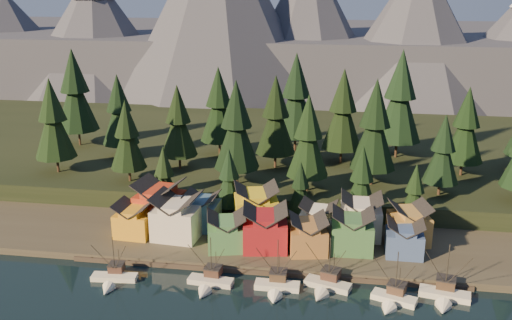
% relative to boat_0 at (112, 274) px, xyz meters
% --- Properties ---
extents(ground, '(500.00, 500.00, 0.00)m').
position_rel_boat_0_xyz_m(ground, '(28.58, -7.57, -1.81)').
color(ground, black).
rests_on(ground, ground).
extents(shore_strip, '(400.00, 50.00, 1.50)m').
position_rel_boat_0_xyz_m(shore_strip, '(28.58, 32.43, -1.06)').
color(shore_strip, '#3A362A').
rests_on(shore_strip, ground).
extents(hillside, '(420.00, 100.00, 6.00)m').
position_rel_boat_0_xyz_m(hillside, '(28.58, 82.43, 1.19)').
color(hillside, black).
rests_on(hillside, ground).
extents(dock, '(80.00, 4.00, 1.00)m').
position_rel_boat_0_xyz_m(dock, '(28.58, 8.93, -1.31)').
color(dock, '#40382E').
rests_on(dock, ground).
extents(mountain_ridge, '(560.00, 190.00, 90.00)m').
position_rel_boat_0_xyz_m(mountain_ridge, '(24.38, 206.02, 24.25)').
color(mountain_ridge, '#4A4E5F').
rests_on(mountain_ridge, ground).
extents(boat_0, '(9.24, 9.93, 9.86)m').
position_rel_boat_0_xyz_m(boat_0, '(0.00, 0.00, 0.00)').
color(boat_0, white).
rests_on(boat_0, ground).
extents(boat_2, '(9.17, 9.84, 10.52)m').
position_rel_boat_0_xyz_m(boat_2, '(18.80, 1.41, 0.20)').
color(boat_2, beige).
rests_on(boat_2, ground).
extents(boat_3, '(8.72, 9.51, 10.95)m').
position_rel_boat_0_xyz_m(boat_3, '(31.79, 1.66, 0.35)').
color(boat_3, silver).
rests_on(boat_3, ground).
extents(boat_4, '(9.49, 10.05, 11.35)m').
position_rel_boat_0_xyz_m(boat_4, '(40.98, 3.55, 0.44)').
color(boat_4, beige).
rests_on(boat_4, ground).
extents(boat_5, '(8.74, 9.31, 10.79)m').
position_rel_boat_0_xyz_m(boat_5, '(53.10, 0.56, 0.36)').
color(boat_5, white).
rests_on(boat_5, ground).
extents(boat_6, '(9.78, 10.35, 11.69)m').
position_rel_boat_0_xyz_m(boat_6, '(62.51, 3.21, 0.49)').
color(boat_6, silver).
rests_on(boat_6, ground).
extents(house_front_0, '(8.29, 7.89, 7.81)m').
position_rel_boat_0_xyz_m(house_front_0, '(-2.02, 18.06, 3.79)').
color(house_front_0, orange).
rests_on(house_front_0, shore_strip).
extents(house_front_1, '(10.47, 10.12, 10.02)m').
position_rel_boat_0_xyz_m(house_front_1, '(7.64, 18.60, 4.96)').
color(house_front_1, beige).
rests_on(house_front_1, shore_strip).
extents(house_front_2, '(9.62, 9.67, 7.77)m').
position_rel_boat_0_xyz_m(house_front_2, '(19.45, 15.06, 3.77)').
color(house_front_2, '#468148').
rests_on(house_front_2, shore_strip).
extents(house_front_3, '(10.38, 10.01, 9.35)m').
position_rel_boat_0_xyz_m(house_front_3, '(27.53, 16.21, 4.60)').
color(house_front_3, maroon).
rests_on(house_front_3, shore_strip).
extents(house_front_4, '(9.07, 9.55, 7.83)m').
position_rel_boat_0_xyz_m(house_front_4, '(36.54, 16.09, 3.80)').
color(house_front_4, olive).
rests_on(house_front_4, shore_strip).
extents(house_front_5, '(8.82, 8.07, 9.00)m').
position_rel_boat_0_xyz_m(house_front_5, '(45.68, 17.82, 4.42)').
color(house_front_5, '#3A6C3C').
rests_on(house_front_5, shore_strip).
extents(house_front_6, '(7.48, 7.08, 7.45)m').
position_rel_boat_0_xyz_m(house_front_6, '(56.36, 17.67, 3.60)').
color(house_front_6, '#3A5389').
rests_on(house_front_6, shore_strip).
extents(house_back_0, '(11.10, 10.76, 10.73)m').
position_rel_boat_0_xyz_m(house_back_0, '(1.78, 24.49, 5.32)').
color(house_back_0, '#A22F19').
rests_on(house_back_0, shore_strip).
extents(house_back_1, '(7.83, 7.92, 8.46)m').
position_rel_boat_0_xyz_m(house_back_1, '(11.85, 24.24, 4.13)').
color(house_back_1, '#375D82').
rests_on(house_back_1, shore_strip).
extents(house_back_2, '(11.48, 10.93, 10.16)m').
position_rel_boat_0_xyz_m(house_back_2, '(23.98, 26.69, 5.03)').
color(house_back_2, gold).
rests_on(house_back_2, shore_strip).
extents(house_back_3, '(8.63, 7.87, 8.00)m').
position_rel_boat_0_xyz_m(house_back_3, '(38.35, 23.84, 3.89)').
color(house_back_3, white).
rests_on(house_back_3, shore_strip).
extents(house_back_4, '(9.00, 8.66, 9.65)m').
position_rel_boat_0_xyz_m(house_back_4, '(47.58, 25.25, 4.76)').
color(house_back_4, silver).
rests_on(house_back_4, shore_strip).
extents(house_back_5, '(9.53, 9.61, 8.91)m').
position_rel_boat_0_xyz_m(house_back_5, '(57.79, 23.70, 4.37)').
color(house_back_5, '#AD823D').
rests_on(house_back_5, shore_strip).
extents(tree_hill_0, '(11.05, 11.05, 25.75)m').
position_rel_boat_0_xyz_m(tree_hill_0, '(-33.42, 44.43, 18.27)').
color(tree_hill_0, '#332319').
rests_on(tree_hill_0, hillside).
extents(tree_hill_1, '(10.55, 10.55, 24.57)m').
position_rel_boat_0_xyz_m(tree_hill_1, '(-21.42, 60.43, 17.62)').
color(tree_hill_1, '#332319').
rests_on(tree_hill_1, hillside).
extents(tree_hill_2, '(9.24, 9.24, 21.52)m').
position_rel_boat_0_xyz_m(tree_hill_2, '(-11.42, 40.43, 15.95)').
color(tree_hill_2, '#332319').
rests_on(tree_hill_2, hillside).
extents(tree_hill_3, '(10.09, 10.09, 23.50)m').
position_rel_boat_0_xyz_m(tree_hill_3, '(-1.42, 52.43, 17.04)').
color(tree_hill_3, '#332319').
rests_on(tree_hill_3, hillside).
extents(tree_hill_4, '(11.32, 11.32, 26.37)m').
position_rel_boat_0_xyz_m(tree_hill_4, '(6.58, 67.43, 18.60)').
color(tree_hill_4, '#332319').
rests_on(tree_hill_4, hillside).
extents(tree_hill_5, '(11.56, 11.56, 26.93)m').
position_rel_boat_0_xyz_m(tree_hill_5, '(16.58, 42.43, 18.91)').
color(tree_hill_5, '#332319').
rests_on(tree_hill_5, hillside).
extents(tree_hill_6, '(11.13, 11.13, 25.94)m').
position_rel_boat_0_xyz_m(tree_hill_6, '(24.58, 57.43, 18.37)').
color(tree_hill_6, '#332319').
rests_on(tree_hill_6, hillside).
extents(tree_hill_7, '(10.48, 10.48, 24.40)m').
position_rel_boat_0_xyz_m(tree_hill_7, '(34.58, 40.43, 17.53)').
color(tree_hill_7, '#332319').
rests_on(tree_hill_7, hillside).
extents(tree_hill_8, '(11.62, 11.62, 27.07)m').
position_rel_boat_0_xyz_m(tree_hill_8, '(42.58, 64.43, 18.99)').
color(tree_hill_8, '#332319').
rests_on(tree_hill_8, hillside).
extents(tree_hill_9, '(11.72, 11.72, 27.31)m').
position_rel_boat_0_xyz_m(tree_hill_9, '(50.58, 47.43, 19.12)').
color(tree_hill_9, '#332319').
rests_on(tree_hill_9, hillside).
extents(tree_hill_10, '(13.57, 13.57, 31.61)m').
position_rel_boat_0_xyz_m(tree_hill_10, '(58.58, 72.43, 21.48)').
color(tree_hill_10, '#332319').
rests_on(tree_hill_10, hillside).
extents(tree_hill_11, '(8.63, 8.63, 20.11)m').
position_rel_boat_0_xyz_m(tree_hill_11, '(66.58, 42.43, 15.18)').
color(tree_hill_11, '#332319').
rests_on(tree_hill_11, hillside).
extents(tree_hill_12, '(10.32, 10.32, 24.03)m').
position_rel_boat_0_xyz_m(tree_hill_12, '(74.58, 58.43, 17.33)').
color(tree_hill_12, '#332319').
rests_on(tree_hill_12, hillside).
extents(tree_hill_15, '(12.83, 12.83, 29.88)m').
position_rel_boat_0_xyz_m(tree_hill_15, '(28.58, 74.43, 20.53)').
color(tree_hill_15, '#332319').
rests_on(tree_hill_15, hillside).
extents(tree_hill_16, '(13.06, 13.06, 30.42)m').
position_rel_boat_0_xyz_m(tree_hill_16, '(-39.42, 70.43, 20.82)').
color(tree_hill_16, '#332319').
rests_on(tree_hill_16, hillside).
extents(tree_shore_0, '(7.16, 7.16, 16.68)m').
position_rel_boat_0_xyz_m(tree_shore_0, '(0.58, 32.43, 8.80)').
color(tree_shore_0, '#332319').
rests_on(tree_shore_0, shore_strip).
extents(tree_shore_1, '(7.29, 7.29, 16.99)m').
position_rel_boat_0_xyz_m(tree_shore_1, '(16.58, 32.43, 8.97)').
color(tree_shore_1, '#332319').
rests_on(tree_shore_1, shore_strip).
extents(tree_shore_2, '(6.26, 6.26, 14.59)m').
position_rel_boat_0_xyz_m(tree_shore_2, '(33.58, 32.43, 7.66)').
color(tree_shore_2, '#332319').
rests_on(tree_shore_2, shore_strip).
extents(tree_shore_3, '(8.17, 8.17, 19.02)m').
position_rel_boat_0_xyz_m(tree_shore_3, '(47.58, 32.43, 10.08)').
color(tree_shore_3, '#332319').
rests_on(tree_shore_3, shore_strip).
extents(tree_shore_4, '(6.55, 6.55, 15.26)m').
position_rel_boat_0_xyz_m(tree_shore_4, '(59.58, 32.43, 8.02)').
color(tree_shore_4, '#332319').
rests_on(tree_shore_4, shore_strip).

